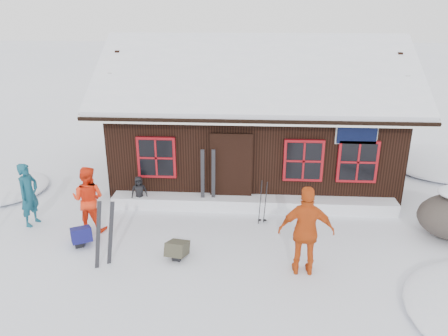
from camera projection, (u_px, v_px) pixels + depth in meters
The scene contains 13 objects.
ground at pixel (185, 251), 9.80m from camera, with size 120.00×120.00×0.00m, color white.
mountain_hut at pixel (254, 126), 13.81m from camera, with size 8.90×6.09×4.42m.
snow_drift at pixel (253, 203), 11.75m from camera, with size 7.60×0.60×0.35m, color white.
snow_mounds at pixel (258, 215), 11.44m from camera, with size 20.60×13.20×0.48m.
skier_teal at pixel (29, 194), 10.72m from camera, with size 0.59×0.39×1.61m, color #134A5C.
skier_orange_left at pixel (88, 199), 10.44m from camera, with size 0.79×0.62×1.64m, color red.
skier_orange_right at pixel (306, 231), 8.67m from camera, with size 1.12×0.46×1.90m, color #CB4B14.
skier_crouched at pixel (139, 192), 11.74m from camera, with size 0.44×0.29×0.90m, color black.
ski_pair_left at pixel (104, 235), 9.01m from camera, with size 0.51×0.23×1.52m.
ski_pair_right at pixel (208, 181), 11.55m from camera, with size 0.40×0.06×1.73m.
ski_poles at pixel (263, 203), 10.85m from camera, with size 0.21×0.10×1.18m.
backpack_blue at pixel (82, 238), 10.02m from camera, with size 0.44×0.58×0.32m, color #141456.
backpack_olive at pixel (177, 251), 9.49m from camera, with size 0.41×0.54×0.29m, color #3D3B2C.
Camera 1 is at (1.41, -8.45, 5.17)m, focal length 35.00 mm.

